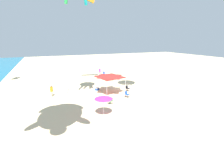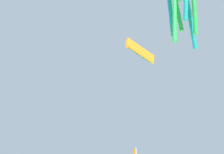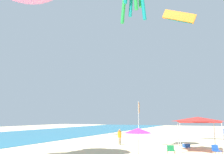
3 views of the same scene
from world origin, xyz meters
name	(u,v)px [view 1 (image 1 of 3)]	position (x,y,z in m)	size (l,w,h in m)	color
ground	(127,88)	(0.00, 0.00, -0.05)	(120.00, 120.00, 0.10)	beige
canopy_tent	(110,76)	(-1.08, 3.46, 2.60)	(4.04, 3.93, 2.86)	#B7B7BC
beach_umbrella	(104,97)	(-7.54, 6.76, 1.93)	(1.89, 1.89, 2.11)	silver
folding_chair_near_cooler	(127,94)	(-3.78, 2.01, 0.47)	(0.79, 0.75, 0.82)	black
folding_chair_facing_ocean	(127,88)	(-1.28, 0.60, 0.47)	(0.75, 0.68, 0.82)	black
folding_chair_right_of_tent	(110,101)	(-5.18, 5.04, 0.47)	(0.67, 0.59, 0.82)	black
cooler_box	(97,89)	(0.86, 4.78, 0.20)	(0.70, 0.74, 0.40)	blue
banner_flag	(65,76)	(1.00, 9.48, 2.65)	(0.36, 0.06, 4.44)	silver
person_near_umbrella	(52,90)	(0.60, 11.46, 0.93)	(0.42, 0.38, 1.58)	#C6B28C
person_beachcomber	(104,74)	(7.22, 1.35, 1.06)	(0.43, 0.43, 1.81)	black
person_by_tent	(100,71)	(11.15, 0.85, 0.95)	(0.38, 0.38, 1.61)	slate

